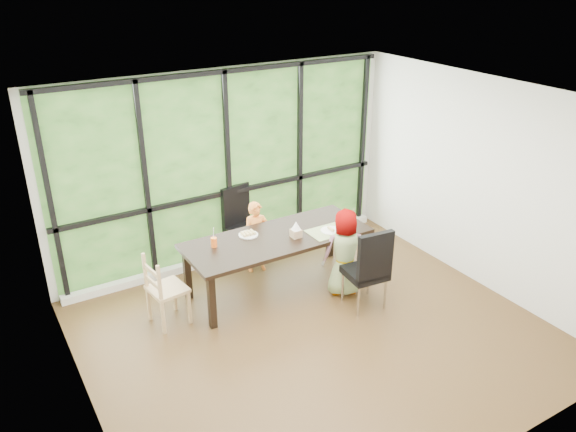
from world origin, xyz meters
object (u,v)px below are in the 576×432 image
object	(u,v)px
chair_interior_leather	(365,267)
green_cup	(353,222)
child_older	(346,252)
plate_near	(331,231)
plate_far	(248,235)
dining_table	(277,262)
chair_window_leather	(245,225)
chair_end_beech	(167,289)
orange_cup	(214,242)
tissue_box	(296,233)
child_toddler	(256,237)

from	to	relation	value
chair_interior_leather	green_cup	xyz separation A→B (m)	(0.30, 0.66, 0.26)
child_older	plate_near	world-z (taller)	child_older
green_cup	plate_far	bearing A→B (deg)	160.55
dining_table	plate_near	world-z (taller)	plate_near
chair_window_leather	chair_end_beech	world-z (taller)	chair_window_leather
orange_cup	tissue_box	xyz separation A→B (m)	(0.99, -0.29, -0.01)
plate_far	plate_near	xyz separation A→B (m)	(0.97, -0.44, 0.00)
chair_interior_leather	plate_far	distance (m)	1.52
chair_end_beech	plate_near	xyz separation A→B (m)	(2.15, -0.23, 0.31)
dining_table	chair_window_leather	bearing A→B (deg)	90.05
plate_near	tissue_box	xyz separation A→B (m)	(-0.47, 0.09, 0.04)
chair_window_leather	orange_cup	size ratio (longest dim) A/B	9.08
dining_table	plate_far	world-z (taller)	plate_far
chair_interior_leather	tissue_box	size ratio (longest dim) A/B	8.92
orange_cup	child_older	bearing A→B (deg)	-24.56
child_older	green_cup	xyz separation A→B (m)	(0.30, 0.28, 0.23)
chair_end_beech	chair_interior_leather	bearing A→B (deg)	-120.10
chair_interior_leather	tissue_box	distance (m)	0.96
chair_interior_leather	orange_cup	distance (m)	1.86
chair_end_beech	plate_near	bearing A→B (deg)	-103.63
dining_table	chair_interior_leather	size ratio (longest dim) A/B	2.21
chair_interior_leather	plate_far	xyz separation A→B (m)	(-1.01, 1.12, 0.22)
green_cup	child_older	bearing A→B (deg)	-136.69
dining_table	green_cup	world-z (taller)	green_cup
child_toddler	plate_far	world-z (taller)	child_toddler
dining_table	chair_interior_leather	bearing A→B (deg)	-52.01
orange_cup	green_cup	distance (m)	1.85
child_older	tissue_box	size ratio (longest dim) A/B	9.53
chair_window_leather	chair_interior_leather	xyz separation A→B (m)	(0.71, -1.81, 0.00)
child_older	chair_end_beech	bearing A→B (deg)	9.86
chair_end_beech	tissue_box	bearing A→B (deg)	-102.14
chair_end_beech	plate_near	world-z (taller)	chair_end_beech
child_toddler	child_older	distance (m)	1.30
dining_table	tissue_box	world-z (taller)	tissue_box
child_toddler	child_older	size ratio (longest dim) A/B	0.87
plate_near	tissue_box	distance (m)	0.48
chair_interior_leather	plate_near	distance (m)	0.72
chair_window_leather	child_older	xyz separation A→B (m)	(0.70, -1.43, 0.04)
child_toddler	orange_cup	size ratio (longest dim) A/B	8.45
chair_interior_leather	orange_cup	bearing A→B (deg)	-29.33
plate_far	chair_interior_leather	bearing A→B (deg)	-48.09
chair_end_beech	green_cup	world-z (taller)	chair_end_beech
dining_table	green_cup	bearing A→B (deg)	-13.73
child_toddler	orange_cup	distance (m)	0.95
chair_interior_leather	plate_near	size ratio (longest dim) A/B	4.10
child_toddler	orange_cup	world-z (taller)	child_toddler
plate_far	orange_cup	distance (m)	0.50
chair_window_leather	chair_end_beech	bearing A→B (deg)	-161.64
chair_end_beech	child_toddler	distance (m)	1.59
dining_table	chair_window_leather	distance (m)	0.92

